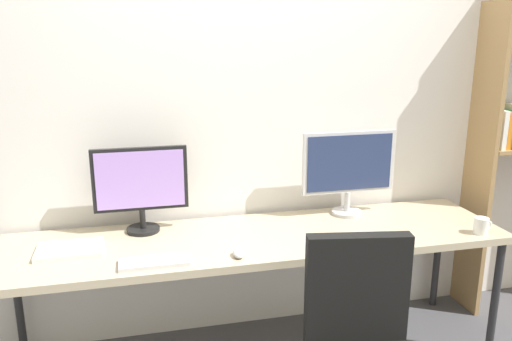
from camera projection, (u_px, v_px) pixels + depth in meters
wall_back at (241, 120)px, 3.03m from camera, size 5.10×0.10×2.60m
desk at (258, 243)px, 2.79m from camera, size 2.70×0.68×0.74m
monitor_left at (141, 185)px, 2.78m from camera, size 0.50×0.18×0.47m
monitor_right at (349, 167)px, 3.04m from camera, size 0.57×0.18×0.50m
keyboard_left at (154, 262)px, 2.44m from camera, size 0.33×0.13×0.02m
keyboard_right at (373, 241)px, 2.69m from camera, size 0.35×0.13×0.02m
computer_mouse at (238, 254)px, 2.52m from camera, size 0.06×0.10×0.03m
laptop_closed at (70, 250)px, 2.57m from camera, size 0.32×0.22×0.02m
coffee_mug at (481, 226)px, 2.80m from camera, size 0.11×0.08×0.09m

